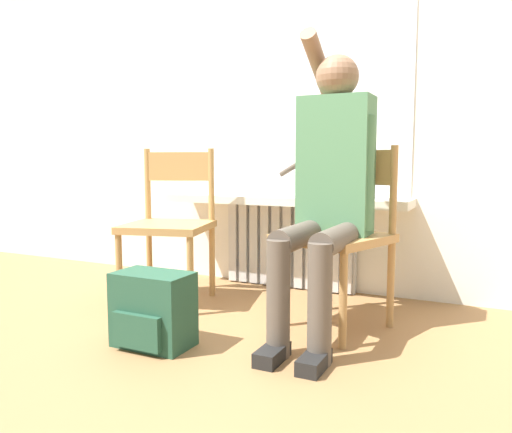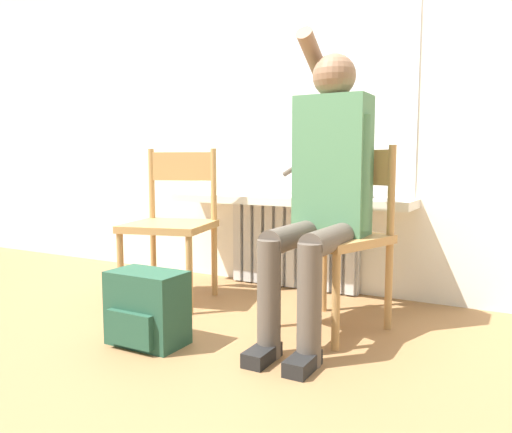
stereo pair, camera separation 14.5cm
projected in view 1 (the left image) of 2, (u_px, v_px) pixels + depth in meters
The scene contains 10 objects.
ground_plane at pixel (192, 345), 2.22m from camera, with size 12.00×12.00×0.00m, color olive.
wall_with_window at pixel (295, 77), 3.18m from camera, with size 7.00×0.06×2.70m.
radiator at pixel (289, 245), 3.22m from camera, with size 0.87×0.08×0.55m.
windowsill at pixel (283, 200), 3.09m from camera, with size 1.55×0.31×0.05m.
window_glass at pixel (293, 92), 3.16m from camera, with size 1.49×0.01×1.30m.
chair_left at pixel (170, 222), 2.88m from camera, with size 0.56×0.56×0.89m.
chair_right at pixel (338, 232), 2.45m from camera, with size 0.58×0.58×0.89m.
person at pixel (329, 180), 2.32m from camera, with size 0.36×1.03×1.44m.
cat at pixel (328, 172), 2.97m from camera, with size 0.52×0.13×0.25m.
backpack at pixel (153, 310), 2.19m from camera, with size 0.34×0.23×0.33m.
Camera 1 is at (1.19, -1.81, 0.81)m, focal length 35.00 mm.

